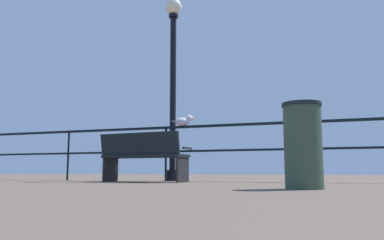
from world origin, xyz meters
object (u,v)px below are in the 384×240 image
at_px(bench_near_left, 143,154).
at_px(lamppost_center, 173,69).
at_px(trash_bin, 303,145).
at_px(seagull_on_rail, 184,121).

distance_m(bench_near_left, lamppost_center, 2.12).
xyz_separation_m(bench_near_left, trash_bin, (2.97, -2.10, -0.04)).
relative_size(bench_near_left, trash_bin, 1.78).
bearing_deg(lamppost_center, seagull_on_rail, -36.34).
bearing_deg(lamppost_center, trash_bin, -48.03).
distance_m(bench_near_left, trash_bin, 3.64).
bearing_deg(seagull_on_rail, bench_near_left, -121.13).
height_order(bench_near_left, seagull_on_rail, seagull_on_rail).
xyz_separation_m(seagull_on_rail, trash_bin, (2.49, -2.90, -0.73)).
xyz_separation_m(lamppost_center, trash_bin, (2.83, -3.15, -1.88)).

